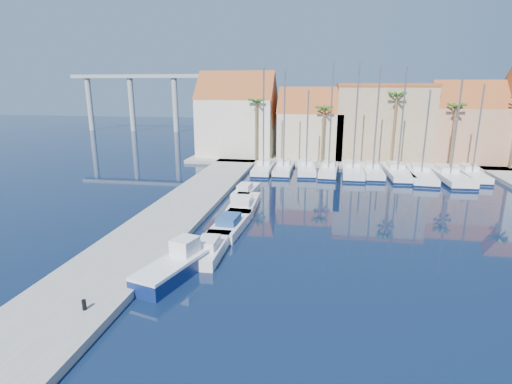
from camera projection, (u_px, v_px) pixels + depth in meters
The scene contains 28 objects.
ground at pixel (234, 317), 20.75m from camera, with size 260.00×260.00×0.00m, color black.
quay_west at pixel (168, 220), 35.01m from camera, with size 6.00×77.00×0.50m, color gray.
shore_north at pixel (359, 158), 64.77m from camera, with size 54.00×16.00×0.50m, color gray.
bollard at pixel (84, 305), 20.40m from camera, with size 0.22×0.22×0.55m, color black.
fishing_boat at pixel (176, 265), 25.04m from camera, with size 3.62×6.46×2.15m.
motorboat_west_0 at pixel (210, 248), 28.25m from camera, with size 1.91×5.82×1.40m.
motorboat_west_1 at pixel (231, 224), 33.18m from camera, with size 2.57×6.91×1.40m.
motorboat_west_2 at pixel (243, 205), 38.50m from camera, with size 2.62×7.47×1.40m.
motorboat_west_3 at pixel (246, 191), 43.61m from camera, with size 2.27×5.92×1.40m.
sailboat_0 at pixel (264, 167), 55.52m from camera, with size 2.65×9.29×13.93m.
sailboat_1 at pixel (284, 168), 55.23m from camera, with size 2.37×8.80×13.56m.
sailboat_2 at pixel (306, 168), 55.24m from camera, with size 3.10×9.31×11.04m.
sailboat_3 at pixel (329, 170), 54.06m from camera, with size 2.82×8.82×14.63m.
sailboat_4 at pixel (353, 170), 53.94m from camera, with size 2.97×10.44×14.55m.
sailboat_5 at pixel (372, 171), 53.39m from camera, with size 2.41×9.03×13.96m.
sailboat_6 at pixel (396, 172), 52.99m from camera, with size 3.22×10.79×13.89m.
sailboat_7 at pixel (421, 174), 51.64m from camera, with size 3.83×11.31×11.18m.
sailboat_8 at pixel (448, 175), 50.87m from camera, with size 3.51×11.67×12.94m.
sailboat_9 at pixel (471, 174), 51.74m from camera, with size 2.63×9.33×11.79m.
building_0 at pixel (237, 118), 65.46m from camera, with size 12.30×9.00×13.50m.
building_1 at pixel (311, 127), 63.83m from camera, with size 10.30×8.00×11.00m.
building_2 at pixel (382, 121), 62.74m from camera, with size 14.20×10.20×11.50m.
building_3 at pixel (465, 125), 59.93m from camera, with size 10.30×8.00×12.00m.
palm_0 at pixel (256, 103), 59.39m from camera, with size 2.60×2.60×10.15m.
palm_1 at pixel (324, 111), 58.01m from camera, with size 2.60×2.60×9.15m.
palm_2 at pixel (397, 98), 55.89m from camera, with size 2.60×2.60×11.15m.
palm_3 at pixel (456, 108), 54.95m from camera, with size 2.60×2.60×9.65m.
viaduct at pixel (156, 91), 102.58m from camera, with size 48.00×2.20×14.45m.
Camera 1 is at (4.21, -17.93, 11.61)m, focal length 28.00 mm.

